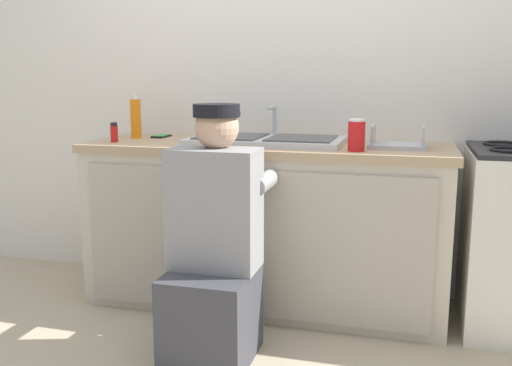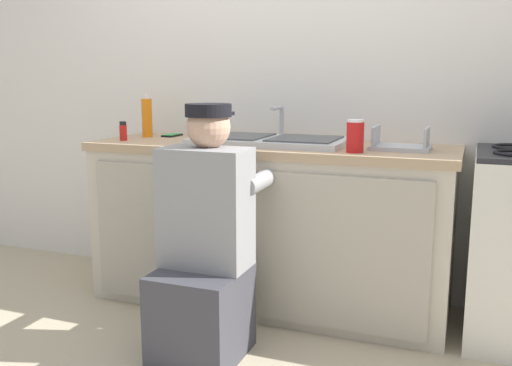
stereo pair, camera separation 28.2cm
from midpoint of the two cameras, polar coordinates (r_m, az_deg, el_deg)
name	(u,v)px [view 1 (the left image)]	position (r m, az deg, el deg)	size (l,w,h in m)	color
ground_plane	(251,323)	(2.94, -3.36, -13.85)	(12.00, 12.00, 0.00)	tan
back_wall	(281,71)	(3.30, 0.08, 11.15)	(6.00, 0.10, 2.50)	silver
counter_cabinet	(265,229)	(3.06, -1.70, -4.61)	(1.87, 0.62, 0.83)	beige
countertop	(266,148)	(2.99, -1.69, 3.53)	(1.91, 0.62, 0.04)	tan
sink_double_basin	(266,140)	(2.99, -1.69, 4.32)	(0.80, 0.44, 0.19)	silver
plumber_person	(214,255)	(2.49, -7.53, -7.19)	(0.42, 0.61, 1.10)	#3F3F47
soap_bottle_orange	(136,118)	(3.35, -14.33, 6.29)	(0.06, 0.06, 0.25)	orange
cell_phone	(161,136)	(3.38, -11.84, 4.60)	(0.07, 0.14, 0.01)	black
spice_bottle_red	(114,133)	(3.18, -16.50, 4.84)	(0.04, 0.04, 0.10)	red
soda_cup_red	(356,135)	(2.69, 7.07, 4.76)	(0.08, 0.08, 0.15)	red
dish_rack_tray	(397,143)	(2.86, 11.25, 3.94)	(0.28, 0.22, 0.11)	#B2B7BC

